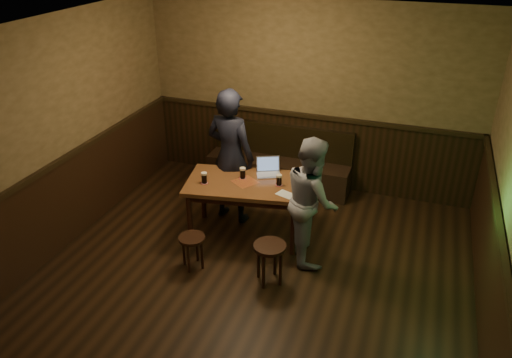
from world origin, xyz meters
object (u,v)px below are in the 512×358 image
Objects in this scene: stool_right at (270,252)px; stool_left at (192,243)px; laptop at (268,170)px; person_suit at (231,156)px; bench at (279,167)px; pub_table at (245,189)px; pint_left at (204,178)px; pint_right at (279,180)px; person_grey at (312,200)px; pint_mid at (243,173)px.

stool_left is at bearing -177.39° from stool_right.
person_suit is (-0.54, 0.05, 0.09)m from laptop.
pub_table is (0.00, -1.48, 0.37)m from bench.
bench is 1.18× the size of person_suit.
stool_left is at bearing -98.55° from bench.
pint_left is (-0.12, 0.66, 0.52)m from stool_left.
pint_right is 0.52m from person_grey.
person_grey is (0.90, -0.16, 0.10)m from pub_table.
bench reaches higher than pub_table.
stool_right is 3.39× the size of pint_left.
stool_right is (0.60, -2.29, 0.09)m from bench.
stool_right is 0.82m from person_grey.
laptop is at bearing 29.86° from person_grey.
bench is at bearing 74.33° from pint_left.
laptop is at bearing 46.68° from pub_table.
stool_right is 1.27m from laptop.
stool_left is 1.36m from person_suit.
pint_left is 1.02× the size of pint_right.
pint_right is (0.78, 0.92, 0.52)m from stool_left.
bench is 5.81× the size of laptop.
person_suit reaches higher than laptop.
person_suit reaches higher than bench.
bench is 1.93m from person_grey.
person_suit is at bearing 158.34° from pint_right.
person_suit is at bearing 128.53° from stool_right.
pint_mid is at bearing 50.05° from person_grey.
person_suit is at bearing 134.61° from pint_mid.
person_suit is (-0.34, -1.12, 0.62)m from bench.
pint_mid is (-0.06, 0.08, 0.18)m from pub_table.
stool_right is (0.60, -0.81, -0.28)m from pub_table.
laptop is 0.55m from person_suit.
pub_table is 1.05m from stool_right.
laptop is at bearing -80.12° from bench.
pint_right reaches higher than pub_table.
stool_right is at bearing -29.93° from pint_left.
pub_table is 3.19× the size of stool_right.
pint_mid is (-0.06, -1.40, 0.55)m from bench.
bench is at bearing 2.84° from person_grey.
stool_right is at bearing -75.44° from bench.
laptop reaches higher than stool_right.
person_suit reaches higher than pint_left.
pint_mid is 0.10× the size of person_grey.
person_grey is at bearing -61.31° from bench.
stool_left is (-0.35, -0.86, -0.35)m from pub_table.
person_grey is at bearing -24.78° from pint_right.
stool_right is at bearing 137.86° from person_suit.
bench is 15.14× the size of pint_right.
pub_table is 0.41m from laptop.
pint_mid is (-0.66, 0.90, 0.46)m from stool_right.
pint_mid is 0.35m from laptop.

